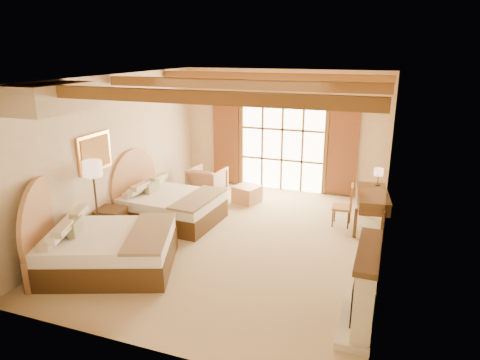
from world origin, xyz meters
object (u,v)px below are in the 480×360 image
at_px(bed_near, 99,244).
at_px(armchair, 207,182).
at_px(nightstand, 111,223).
at_px(bed_far, 165,203).
at_px(desk, 371,208).

xyz_separation_m(bed_near, armchair, (0.22, 4.11, -0.05)).
xyz_separation_m(nightstand, armchair, (0.81, 2.98, 0.08)).
xyz_separation_m(bed_far, desk, (4.35, 1.17, 0.01)).
distance_m(nightstand, desk, 5.46).
relative_size(bed_far, armchair, 2.52).
height_order(bed_far, armchair, bed_far).
bearing_deg(nightstand, bed_far, 56.20).
distance_m(bed_near, bed_far, 2.29).
bearing_deg(armchair, bed_near, 91.72).
bearing_deg(bed_near, desk, 17.78).
bearing_deg(armchair, nightstand, 79.64).
relative_size(armchair, desk, 0.56).
xyz_separation_m(armchair, desk, (4.13, -0.65, 0.04)).
relative_size(bed_near, bed_far, 1.29).
xyz_separation_m(bed_far, nightstand, (-0.59, -1.16, -0.10)).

